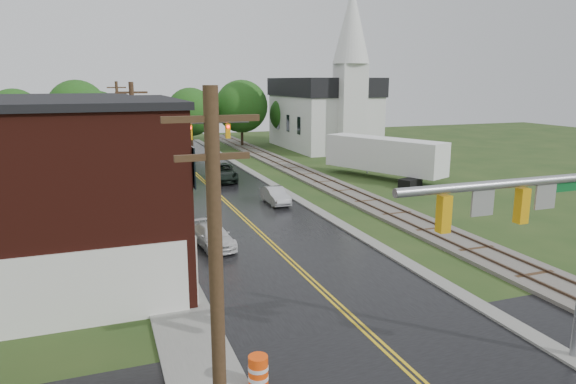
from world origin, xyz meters
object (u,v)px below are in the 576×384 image
church (327,105)px  traffic_signal_near (540,221)px  sedan_silver (275,196)px  semi_trailer (384,155)px  traffic_signal_far (179,140)px  utility_pole_a (217,307)px  utility_pole_c (119,126)px  tree_left_c (36,134)px  tree_left_e (97,124)px  pickup_white (213,236)px  brick_building (11,198)px  utility_pole_b (136,156)px  construction_barrel (258,373)px  suv_dark (222,173)px

church → traffic_signal_near: (-16.53, -51.74, -0.87)m
sedan_silver → semi_trailer: 14.23m
traffic_signal_far → utility_pole_a: 27.20m
traffic_signal_far → utility_pole_c: (-3.33, 17.00, -0.25)m
tree_left_c → tree_left_e: (5.00, 6.00, 0.30)m
tree_left_c → pickup_white: tree_left_c is taller
brick_building → tree_left_e: brick_building is taller
tree_left_c → sedan_silver: bearing=-38.6°
church → utility_pole_a: (-26.80, -53.74, -1.11)m
tree_left_c → traffic_signal_far: bearing=-51.2°
utility_pole_b → sedan_silver: 11.72m
brick_building → traffic_signal_near: 20.60m
brick_building → semi_trailer: 33.44m
utility_pole_a → pickup_white: size_ratio=2.20×
utility_pole_b → utility_pole_c: bearing=90.0°
utility_pole_a → tree_left_c: bearing=100.0°
pickup_white → utility_pole_a: bearing=-108.5°
semi_trailer → construction_barrel: bearing=-126.6°
traffic_signal_far → sedan_silver: bearing=-6.7°
construction_barrel → pickup_white: bearing=83.4°
tree_left_e → construction_barrel: (4.06, -41.90, -4.28)m
utility_pole_a → utility_pole_b: (0.00, 22.00, 0.00)m
church → utility_pole_b: bearing=-130.2°
tree_left_e → utility_pole_a: bearing=-87.4°
tree_left_e → suv_dark: 14.71m
sedan_silver → pickup_white: (-6.54, -8.41, -0.03)m
pickup_white → semi_trailer: bearing=29.5°
church → tree_left_e: bearing=-164.8°
tree_left_c → suv_dark: size_ratio=1.36×
traffic_signal_near → utility_pole_b: utility_pole_b is taller
traffic_signal_far → tree_left_c: size_ratio=0.96×
tree_left_e → sedan_silver: tree_left_e is taller
utility_pole_a → tree_left_e: utility_pole_a is taller
utility_pole_a → utility_pole_c: bearing=90.0°
suv_dark → sedan_silver: suv_dark is taller
traffic_signal_far → utility_pole_c: utility_pole_c is taller
utility_pole_b → sedan_silver: size_ratio=2.39×
utility_pole_a → construction_barrel: utility_pole_a is taller
tree_left_c → tree_left_e: tree_left_e is taller
traffic_signal_far → sedan_silver: size_ratio=1.95×
utility_pole_a → sedan_silver: 28.39m
pickup_white → tree_left_e: bearing=94.3°
church → sedan_silver: church is taller
suv_dark → construction_barrel: suv_dark is taller
utility_pole_b → suv_dark: 17.08m
church → utility_pole_b: 41.55m
utility_pole_c → utility_pole_b: bearing=-90.0°
tree_left_c → church: bearing=22.2°
traffic_signal_near → sedan_silver: size_ratio=1.95×
suv_dark → construction_barrel: 32.97m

